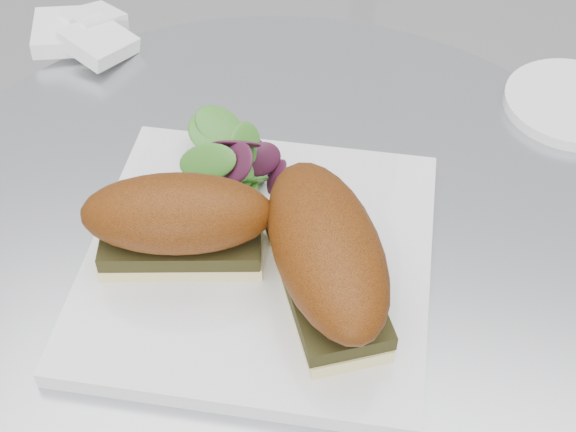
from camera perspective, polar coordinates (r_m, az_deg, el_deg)
name	(u,v)px	position (r m, az deg, el deg)	size (l,w,h in m)	color
table	(274,396)	(0.88, -1.03, -12.65)	(0.70, 0.70, 0.73)	#A8ABAF
plate	(259,260)	(0.66, -2.07, -3.14)	(0.28, 0.28, 0.02)	white
sandwich_left	(178,221)	(0.62, -7.81, -0.38)	(0.16, 0.10, 0.08)	#F9E79B
sandwich_right	(326,255)	(0.60, 2.72, -2.76)	(0.15, 0.19, 0.08)	#F9E79B
salad	(238,157)	(0.70, -3.55, 4.21)	(0.10, 0.10, 0.05)	#4C8F2E
napkin	(86,41)	(0.92, -14.18, 11.96)	(0.11, 0.11, 0.02)	white
saucer	(573,103)	(0.86, 19.59, 7.56)	(0.14, 0.14, 0.01)	white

